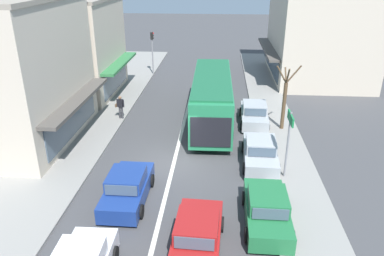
{
  "coord_description": "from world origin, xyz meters",
  "views": [
    {
      "loc": [
        2.39,
        -18.02,
        9.94
      ],
      "look_at": [
        0.84,
        2.08,
        1.2
      ],
      "focal_mm": 35.0,
      "sensor_mm": 36.0,
      "label": 1
    }
  ],
  "objects_px": {
    "parked_sedan_kerb_third": "(254,114)",
    "directional_road_sign": "(289,130)",
    "parked_sedan_kerb_front": "(267,210)",
    "sedan_queue_far_back": "(127,188)",
    "pedestrian_with_handbag_near": "(120,106)",
    "city_bus": "(212,96)",
    "traffic_light_downstreet": "(152,46)",
    "sedan_adjacent_lane_lead": "(197,236)",
    "street_tree_right": "(284,100)",
    "parked_sedan_kerb_second": "(260,152)"
  },
  "relations": [
    {
      "from": "city_bus",
      "to": "sedan_adjacent_lane_lead",
      "type": "distance_m",
      "value": 13.04
    },
    {
      "from": "traffic_light_downstreet",
      "to": "parked_sedan_kerb_second",
      "type": "bearing_deg",
      "value": -62.95
    },
    {
      "from": "parked_sedan_kerb_front",
      "to": "directional_road_sign",
      "type": "bearing_deg",
      "value": 70.74
    },
    {
      "from": "city_bus",
      "to": "parked_sedan_kerb_front",
      "type": "height_order",
      "value": "city_bus"
    },
    {
      "from": "traffic_light_downstreet",
      "to": "street_tree_right",
      "type": "bearing_deg",
      "value": -49.83
    },
    {
      "from": "sedan_adjacent_lane_lead",
      "to": "parked_sedan_kerb_second",
      "type": "bearing_deg",
      "value": 67.42
    },
    {
      "from": "sedan_adjacent_lane_lead",
      "to": "parked_sedan_kerb_third",
      "type": "xyz_separation_m",
      "value": [
        3.07,
        12.89,
        0.0
      ]
    },
    {
      "from": "parked_sedan_kerb_front",
      "to": "traffic_light_downstreet",
      "type": "xyz_separation_m",
      "value": [
        -8.72,
        22.7,
        2.19
      ]
    },
    {
      "from": "sedan_adjacent_lane_lead",
      "to": "pedestrian_with_handbag_near",
      "type": "relative_size",
      "value": 2.62
    },
    {
      "from": "sedan_adjacent_lane_lead",
      "to": "traffic_light_downstreet",
      "type": "bearing_deg",
      "value": 103.59
    },
    {
      "from": "sedan_queue_far_back",
      "to": "pedestrian_with_handbag_near",
      "type": "height_order",
      "value": "pedestrian_with_handbag_near"
    },
    {
      "from": "traffic_light_downstreet",
      "to": "directional_road_sign",
      "type": "distance_m",
      "value": 21.45
    },
    {
      "from": "traffic_light_downstreet",
      "to": "parked_sedan_kerb_third",
      "type": "bearing_deg",
      "value": -52.39
    },
    {
      "from": "street_tree_right",
      "to": "pedestrian_with_handbag_near",
      "type": "relative_size",
      "value": 2.68
    },
    {
      "from": "sedan_queue_far_back",
      "to": "parked_sedan_kerb_second",
      "type": "relative_size",
      "value": 0.99
    },
    {
      "from": "parked_sedan_kerb_front",
      "to": "street_tree_right",
      "type": "distance_m",
      "value": 10.24
    },
    {
      "from": "parked_sedan_kerb_third",
      "to": "pedestrian_with_handbag_near",
      "type": "relative_size",
      "value": 2.6
    },
    {
      "from": "city_bus",
      "to": "street_tree_right",
      "type": "relative_size",
      "value": 2.49
    },
    {
      "from": "street_tree_right",
      "to": "pedestrian_with_handbag_near",
      "type": "xyz_separation_m",
      "value": [
        -10.99,
        0.87,
        -0.99
      ]
    },
    {
      "from": "parked_sedan_kerb_third",
      "to": "directional_road_sign",
      "type": "relative_size",
      "value": 1.18
    },
    {
      "from": "traffic_light_downstreet",
      "to": "directional_road_sign",
      "type": "bearing_deg",
      "value": -62.14
    },
    {
      "from": "parked_sedan_kerb_front",
      "to": "city_bus",
      "type": "bearing_deg",
      "value": 103.29
    },
    {
      "from": "parked_sedan_kerb_third",
      "to": "directional_road_sign",
      "type": "height_order",
      "value": "directional_road_sign"
    },
    {
      "from": "city_bus",
      "to": "parked_sedan_kerb_second",
      "type": "relative_size",
      "value": 2.57
    },
    {
      "from": "sedan_queue_far_back",
      "to": "city_bus",
      "type": "bearing_deg",
      "value": 70.32
    },
    {
      "from": "pedestrian_with_handbag_near",
      "to": "traffic_light_downstreet",
      "type": "bearing_deg",
      "value": 88.96
    },
    {
      "from": "directional_road_sign",
      "to": "street_tree_right",
      "type": "distance_m",
      "value": 6.28
    },
    {
      "from": "parked_sedan_kerb_front",
      "to": "street_tree_right",
      "type": "relative_size",
      "value": 0.96
    },
    {
      "from": "pedestrian_with_handbag_near",
      "to": "sedan_adjacent_lane_lead",
      "type": "bearing_deg",
      "value": -64.13
    },
    {
      "from": "sedan_adjacent_lane_lead",
      "to": "city_bus",
      "type": "bearing_deg",
      "value": 89.3
    },
    {
      "from": "sedan_adjacent_lane_lead",
      "to": "street_tree_right",
      "type": "xyz_separation_m",
      "value": [
        4.83,
        11.83,
        1.4
      ]
    },
    {
      "from": "traffic_light_downstreet",
      "to": "sedan_queue_far_back",
      "type": "bearing_deg",
      "value": -83.22
    },
    {
      "from": "sedan_queue_far_back",
      "to": "parked_sedan_kerb_front",
      "type": "distance_m",
      "value": 6.28
    },
    {
      "from": "traffic_light_downstreet",
      "to": "pedestrian_with_handbag_near",
      "type": "xyz_separation_m",
      "value": [
        -0.22,
        -11.89,
        -1.79
      ]
    },
    {
      "from": "parked_sedan_kerb_second",
      "to": "parked_sedan_kerb_third",
      "type": "distance_m",
      "value": 5.75
    },
    {
      "from": "traffic_light_downstreet",
      "to": "street_tree_right",
      "type": "height_order",
      "value": "street_tree_right"
    },
    {
      "from": "city_bus",
      "to": "pedestrian_with_handbag_near",
      "type": "relative_size",
      "value": 6.69
    },
    {
      "from": "parked_sedan_kerb_second",
      "to": "directional_road_sign",
      "type": "bearing_deg",
      "value": -53.66
    },
    {
      "from": "sedan_queue_far_back",
      "to": "parked_sedan_kerb_third",
      "type": "distance_m",
      "value": 11.74
    },
    {
      "from": "city_bus",
      "to": "traffic_light_downstreet",
      "type": "height_order",
      "value": "traffic_light_downstreet"
    },
    {
      "from": "sedan_queue_far_back",
      "to": "directional_road_sign",
      "type": "xyz_separation_m",
      "value": [
        7.47,
        2.54,
        2.01
      ]
    },
    {
      "from": "parked_sedan_kerb_third",
      "to": "directional_road_sign",
      "type": "xyz_separation_m",
      "value": [
        1.01,
        -7.26,
        2.01
      ]
    },
    {
      "from": "parked_sedan_kerb_third",
      "to": "sedan_adjacent_lane_lead",
      "type": "bearing_deg",
      "value": -103.41
    },
    {
      "from": "city_bus",
      "to": "traffic_light_downstreet",
      "type": "xyz_separation_m",
      "value": [
        -6.1,
        11.61,
        0.97
      ]
    },
    {
      "from": "parked_sedan_kerb_front",
      "to": "parked_sedan_kerb_third",
      "type": "relative_size",
      "value": 0.99
    },
    {
      "from": "sedan_queue_far_back",
      "to": "directional_road_sign",
      "type": "height_order",
      "value": "directional_road_sign"
    },
    {
      "from": "sedan_adjacent_lane_lead",
      "to": "parked_sedan_kerb_third",
      "type": "height_order",
      "value": "same"
    },
    {
      "from": "parked_sedan_kerb_front",
      "to": "directional_road_sign",
      "type": "height_order",
      "value": "directional_road_sign"
    },
    {
      "from": "city_bus",
      "to": "sedan_queue_far_back",
      "type": "distance_m",
      "value": 10.59
    },
    {
      "from": "sedan_queue_far_back",
      "to": "parked_sedan_kerb_second",
      "type": "distance_m",
      "value": 7.54
    }
  ]
}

